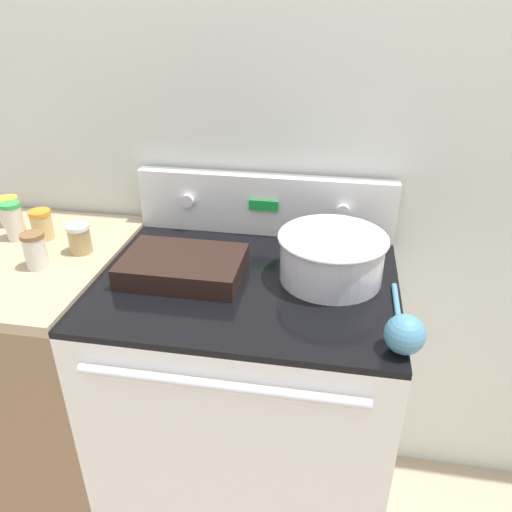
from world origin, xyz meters
TOP-DOWN VIEW (x-y plane):
  - kitchen_wall at (0.00, 0.67)m, footprint 8.00×0.05m
  - stove_range at (0.00, 0.32)m, footprint 0.80×0.66m
  - control_panel at (0.00, 0.61)m, footprint 0.80×0.07m
  - side_counter at (-0.66, 0.32)m, footprint 0.52×0.63m
  - mixing_bowl at (0.22, 0.35)m, footprint 0.29×0.29m
  - casserole_dish at (-0.17, 0.30)m, footprint 0.32×0.22m
  - ladle at (0.38, 0.08)m, footprint 0.09×0.30m
  - spice_jar_white_cap at (-0.50, 0.36)m, footprint 0.07×0.07m
  - spice_jar_brown_cap at (-0.57, 0.26)m, footprint 0.06×0.06m
  - spice_jar_orange_cap at (-0.65, 0.42)m, footprint 0.06×0.06m
  - spice_jar_green_cap at (-0.73, 0.41)m, footprint 0.06×0.06m
  - spice_jar_yellow_cap at (-0.81, 0.50)m, footprint 0.07×0.07m

SIDE VIEW (x-z plane):
  - stove_range at x=0.00m, z-range 0.00..0.96m
  - side_counter at x=-0.66m, z-range 0.00..0.97m
  - casserole_dish at x=-0.17m, z-range 0.96..1.02m
  - ladle at x=0.38m, z-range 0.95..1.04m
  - spice_jar_white_cap at x=-0.50m, z-range 0.97..1.06m
  - spice_jar_orange_cap at x=-0.65m, z-range 0.97..1.06m
  - spice_jar_yellow_cap at x=-0.81m, z-range 0.97..1.06m
  - spice_jar_brown_cap at x=-0.57m, z-range 0.97..1.07m
  - spice_jar_green_cap at x=-0.73m, z-range 0.97..1.09m
  - mixing_bowl at x=0.22m, z-range 0.97..1.09m
  - control_panel at x=0.00m, z-range 0.96..1.15m
  - kitchen_wall at x=0.00m, z-range 0.00..2.50m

